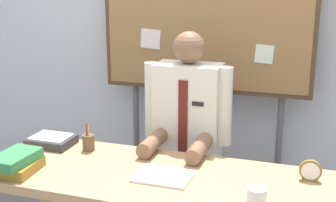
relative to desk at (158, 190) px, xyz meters
name	(u,v)px	position (x,y,z in m)	size (l,w,h in m)	color
back_wall	(212,30)	(0.00, 1.17, 0.71)	(6.40, 0.08, 2.70)	silver
desk	(158,190)	(0.00, 0.00, 0.00)	(1.86, 0.68, 0.73)	tan
person	(187,151)	(0.00, 0.55, 0.01)	(0.55, 0.56, 1.41)	#2D2D33
bulletin_board	(206,15)	(0.00, 0.96, 0.82)	(1.45, 0.09, 2.04)	#4C3823
book_stack	(17,163)	(-0.70, -0.20, 0.14)	(0.19, 0.27, 0.11)	olive
open_notebook	(163,176)	(0.04, -0.02, 0.09)	(0.28, 0.22, 0.01)	silver
desk_clock	(310,171)	(0.74, 0.17, 0.14)	(0.11, 0.04, 0.11)	olive
coffee_mug	(257,198)	(0.53, -0.19, 0.14)	(0.09, 0.09, 0.10)	white
pen_holder	(88,142)	(-0.50, 0.19, 0.14)	(0.07, 0.07, 0.16)	brown
paper_tray	(52,141)	(-0.75, 0.20, 0.12)	(0.26, 0.20, 0.06)	#333338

